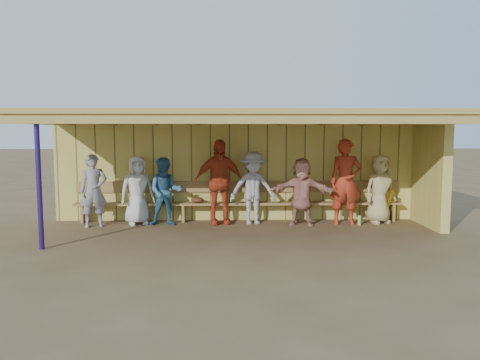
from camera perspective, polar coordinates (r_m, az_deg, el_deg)
name	(u,v)px	position (r m, az deg, el deg)	size (l,w,h in m)	color
ground	(240,231)	(9.92, 0.06, -6.26)	(90.00, 90.00, 0.00)	brown
player_a	(94,191)	(10.74, -17.41, -1.25)	(0.58, 0.38, 1.60)	gray
player_b	(137,190)	(10.77, -12.40, -1.21)	(0.76, 0.50, 1.56)	silver
player_c	(165,192)	(10.55, -9.09, -1.40)	(0.74, 0.58, 1.52)	#33668E
player_d	(219,182)	(10.56, -2.59, -0.23)	(1.12, 0.47, 1.92)	#BE3F1E
player_e	(253,188)	(10.59, 1.60, -0.97)	(1.06, 0.61, 1.64)	#9E9BA4
player_f	(302,192)	(10.48, 7.53, -1.45)	(1.40, 0.45, 1.51)	tan
player_g	(346,182)	(10.79, 12.75, -0.21)	(0.70, 0.46, 1.93)	#AA311B
player_h	(380,189)	(11.14, 16.67, -1.07)	(0.77, 0.50, 1.57)	tan
dugout_structure	(257,150)	(10.40, 2.09, 3.74)	(8.80, 3.20, 2.50)	#CDBC57
bench	(239,199)	(10.92, -0.11, -2.30)	(7.60, 0.34, 0.93)	#9F7D44
dugout_equipment	(206,201)	(10.81, -4.16, -2.61)	(5.99, 0.62, 0.80)	gold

